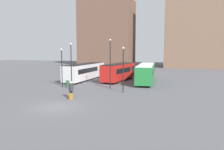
% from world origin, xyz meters
% --- Properties ---
extents(ground_plane, '(160.00, 160.00, 0.00)m').
position_xyz_m(ground_plane, '(0.00, 0.00, 0.00)').
color(ground_plane, '#56565B').
extents(building_block_left, '(18.15, 11.30, 22.38)m').
position_xyz_m(building_block_left, '(-14.72, 56.58, 11.19)').
color(building_block_left, brown).
rests_on(building_block_left, ground_plane).
extents(building_block_right, '(18.17, 17.20, 29.24)m').
position_xyz_m(building_block_right, '(14.73, 56.58, 14.62)').
color(building_block_right, '#7F604C').
rests_on(building_block_right, ground_plane).
extents(bus_0, '(2.79, 11.75, 2.85)m').
position_xyz_m(bus_0, '(-5.27, 17.74, 1.56)').
color(bus_0, silver).
rests_on(bus_0, ground_plane).
extents(bus_1, '(3.66, 9.72, 2.92)m').
position_xyz_m(bus_1, '(0.64, 18.59, 1.59)').
color(bus_1, red).
rests_on(bus_1, ground_plane).
extents(bus_2, '(3.50, 12.07, 2.89)m').
position_xyz_m(bus_2, '(5.27, 18.34, 1.59)').
color(bus_2, '#237A38').
rests_on(bus_2, ground_plane).
extents(traveler, '(0.52, 0.52, 1.86)m').
position_xyz_m(traveler, '(-0.43, 3.60, 1.11)').
color(traveler, black).
rests_on(traveler, ground_plane).
extents(suitcase, '(0.28, 0.36, 0.98)m').
position_xyz_m(suitcase, '(-0.22, 3.13, 0.35)').
color(suitcase, '#B27A1E').
rests_on(suitcase, ground_plane).
extents(lamp_post_0, '(0.28, 0.28, 6.11)m').
position_xyz_m(lamp_post_0, '(-2.97, 8.46, 3.57)').
color(lamp_post_0, black).
rests_on(lamp_post_0, ground_plane).
extents(lamp_post_1, '(0.28, 0.28, 6.68)m').
position_xyz_m(lamp_post_1, '(1.57, 10.93, 3.86)').
color(lamp_post_1, black).
rests_on(lamp_post_1, ground_plane).
extents(lamp_post_2, '(0.28, 0.28, 5.58)m').
position_xyz_m(lamp_post_2, '(3.98, 8.73, 3.29)').
color(lamp_post_2, black).
rests_on(lamp_post_2, ground_plane).
extents(lamp_post_3, '(0.28, 0.28, 5.40)m').
position_xyz_m(lamp_post_3, '(-5.19, 9.82, 3.20)').
color(lamp_post_3, black).
rests_on(lamp_post_3, ground_plane).
extents(trash_bin, '(0.52, 0.52, 0.85)m').
position_xyz_m(trash_bin, '(-4.69, 10.47, 0.42)').
color(trash_bin, '#285633').
rests_on(trash_bin, ground_plane).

